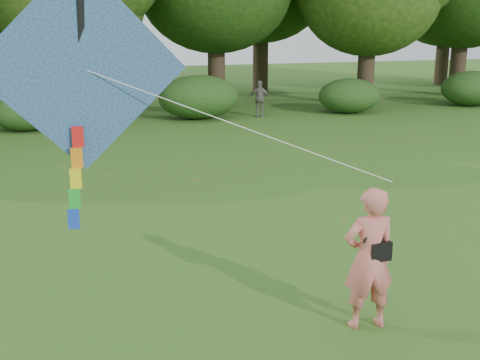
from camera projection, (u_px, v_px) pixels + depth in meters
name	position (u px, v px, depth m)	size (l,w,h in m)	color
ground	(309.00, 311.00, 8.71)	(100.00, 100.00, 0.00)	#265114
man_kite_flyer	(369.00, 259.00, 8.04)	(0.72, 0.47, 1.98)	#D36963
bystander_right	(259.00, 99.00, 26.35)	(0.93, 0.39, 1.59)	slate
crossbody_bag	(378.00, 249.00, 8.01)	(0.43, 0.20, 0.75)	black
flying_kite	(82.00, 72.00, 7.11)	(5.03, 1.16, 3.24)	#2749AC
shrub_band	(112.00, 103.00, 24.43)	(39.15, 3.22, 1.88)	#264919
fallen_leaves	(210.00, 222.00, 12.55)	(10.61, 13.24, 0.01)	olive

